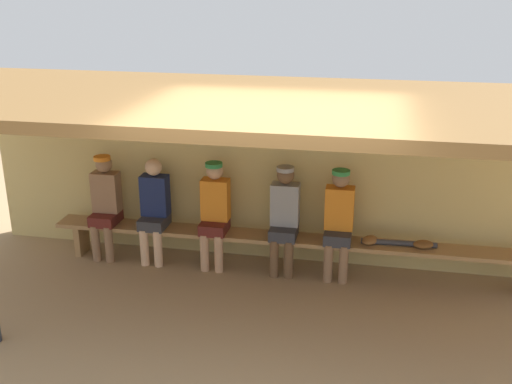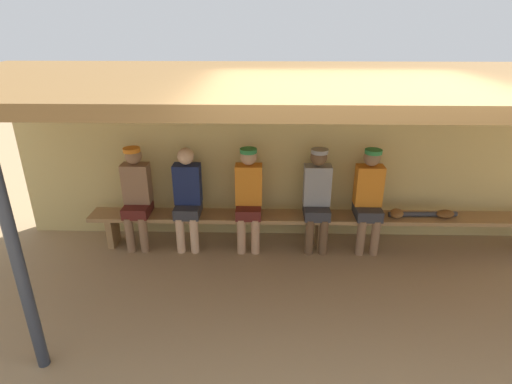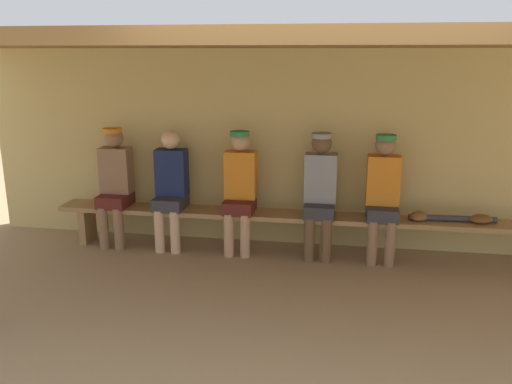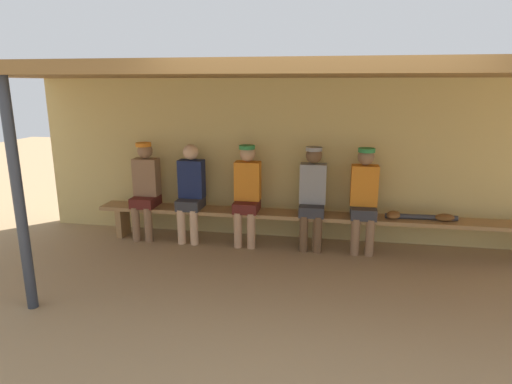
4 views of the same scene
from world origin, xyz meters
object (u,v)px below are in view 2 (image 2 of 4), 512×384
Objects in this scene: player_in_red at (249,194)px; baseball_glove_worn at (445,214)px; player_leftmost at (317,195)px; baseball_glove_tan at (397,213)px; bench at (320,220)px; player_with_sunglasses at (187,195)px; support_post at (16,257)px; player_near_post at (136,193)px; player_middle at (369,195)px; baseball_bat at (423,214)px.

player_in_red is 2.53m from baseball_glove_worn.
baseball_glove_tan is at bearing -0.71° from player_leftmost.
bench is 1.75m from player_with_sunglasses.
player_near_post is at bearing 82.29° from support_post.
player_leftmost reaches higher than baseball_glove_tan.
player_middle is at bearing -67.18° from baseball_glove_tan.
baseball_glove_tan reaches higher than bench.
player_leftmost is 1.67m from baseball_glove_worn.
player_middle is 0.45m from baseball_glove_tan.
baseball_glove_tan is (1.03, -0.01, -0.24)m from player_leftmost.
support_post reaches higher than player_leftmost.
player_with_sunglasses is at bearing 179.90° from bench.
player_near_post is at bearing 179.96° from player_with_sunglasses.
support_post is at bearing -114.10° from player_with_sunglasses.
support_post reaches higher than player_in_red.
player_near_post reaches higher than baseball_glove_tan.
support_post is 3.46m from bench.
player_middle is (3.25, 2.10, -0.35)m from support_post.
player_near_post is at bearing 177.73° from baseball_bat.
baseball_bat is (1.37, -0.00, -0.25)m from player_leftmost.
support_post is 2.50× the size of baseball_bat.
player_in_red is 1.44m from player_near_post.
support_post is at bearing -97.71° from player_near_post.
player_middle is 1.53× the size of baseball_bat.
support_post reaches higher than baseball_glove_tan.
player_leftmost is 1.53× the size of baseball_bat.
player_in_red reaches higher than player_with_sunglasses.
player_leftmost and player_near_post have the same top height.
player_near_post is at bearing -15.19° from baseball_glove_worn.
baseball_glove_tan is (0.97, -0.01, 0.12)m from bench.
support_post is at bearing -147.09° from player_middle.
player_with_sunglasses is at bearing 65.90° from support_post.
player_middle is 1.00× the size of player_leftmost.
player_middle reaches higher than baseball_glove_tan.
player_middle and player_in_red have the same top height.
baseball_glove_worn is at bearing 26.21° from support_post.
baseball_glove_worn is (3.96, -0.01, -0.24)m from player_near_post.
player_in_red is 1.92m from baseball_glove_tan.
player_near_post is 3.35m from baseball_glove_tan.
player_in_red is at bearing 0.04° from player_with_sunglasses.
player_in_red is at bearing 179.78° from bench.
player_near_post reaches higher than baseball_bat.
player_middle is 0.65m from player_leftmost.
player_near_post is (-2.37, 0.00, 0.36)m from bench.
support_post is at bearing -141.68° from bench.
player_with_sunglasses is at bearing -65.51° from baseball_glove_tan.
player_leftmost is 1.39m from baseball_bat.
player_leftmost reaches higher than bench.
baseball_glove_worn is at bearing -0.78° from player_middle.
bench is 4.46× the size of player_near_post.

